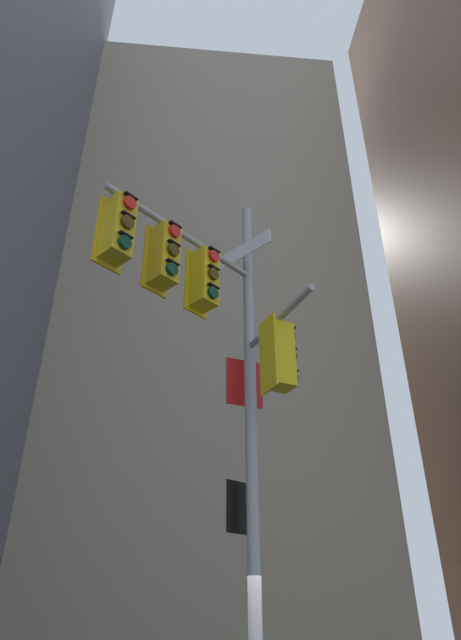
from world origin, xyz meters
The scene contains 2 objects.
building_mid_block centered at (-1.85, 20.05, 15.63)m, with size 17.42×17.42×31.27m, color tan.
signal_pole_assembly centered at (-0.61, -0.73, 5.63)m, with size 3.04×2.50×8.87m.
Camera 1 is at (-1.03, -7.73, 1.90)m, focal length 29.89 mm.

